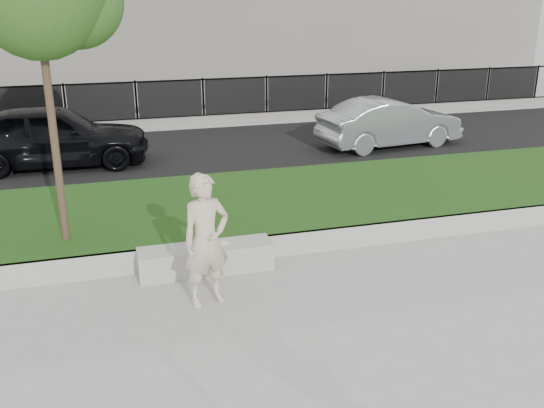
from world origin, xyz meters
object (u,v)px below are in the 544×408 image
object	(u,v)px
man	(206,240)
car_dark	(52,136)
car_silver	(390,123)
stone_bench	(206,259)
book	(221,243)

from	to	relation	value
man	car_dark	world-z (taller)	man
car_dark	car_silver	distance (m)	9.26
man	car_dark	bearing A→B (deg)	90.52
stone_bench	car_silver	world-z (taller)	car_silver
book	car_silver	xyz separation A→B (m)	(6.38, 6.74, 0.28)
book	car_silver	bearing A→B (deg)	16.21
stone_bench	car_dark	xyz separation A→B (m)	(-2.62, 7.17, 0.63)
book	car_dark	distance (m)	7.72
man	stone_bench	bearing A→B (deg)	64.95
stone_bench	book	size ratio (longest dim) A/B	9.97
man	car_silver	size ratio (longest dim) A/B	0.46
car_dark	man	bearing A→B (deg)	-161.01
stone_bench	man	world-z (taller)	man
book	car_dark	bearing A→B (deg)	81.51
man	car_silver	xyz separation A→B (m)	(6.79, 7.78, -0.24)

